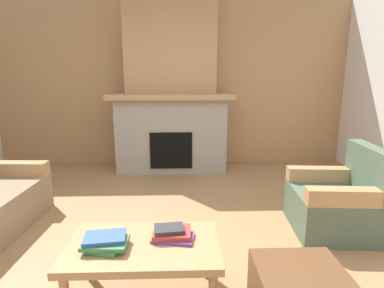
{
  "coord_description": "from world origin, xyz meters",
  "views": [
    {
      "loc": [
        0.16,
        -2.34,
        1.52
      ],
      "look_at": [
        0.27,
        0.95,
        0.77
      ],
      "focal_mm": 28.87,
      "sensor_mm": 36.0,
      "label": 1
    }
  ],
  "objects": [
    {
      "name": "coffee_table",
      "position": [
        -0.1,
        -0.49,
        0.38
      ],
      "size": [
        1.0,
        0.6,
        0.43
      ],
      "color": "tan",
      "rests_on": "ground"
    },
    {
      "name": "book_stack_center",
      "position": [
        0.09,
        -0.43,
        0.47
      ],
      "size": [
        0.3,
        0.24,
        0.08
      ],
      "color": "#7A3D84",
      "rests_on": "coffee_table"
    },
    {
      "name": "wall_back_wood_panel",
      "position": [
        0.0,
        3.0,
        1.35
      ],
      "size": [
        6.0,
        0.12,
        2.7
      ],
      "primitive_type": "cube",
      "color": "tan",
      "rests_on": "ground"
    },
    {
      "name": "armchair",
      "position": [
        1.7,
        0.43,
        0.29
      ],
      "size": [
        0.82,
        0.82,
        0.85
      ],
      "color": "#4C604C",
      "rests_on": "ground"
    },
    {
      "name": "fireplace",
      "position": [
        0.0,
        2.62,
        1.16
      ],
      "size": [
        1.9,
        0.82,
        2.7
      ],
      "color": "gray",
      "rests_on": "ground"
    },
    {
      "name": "book_stack_near_edge",
      "position": [
        -0.33,
        -0.54,
        0.47
      ],
      "size": [
        0.29,
        0.24,
        0.08
      ],
      "color": "#3D7F4C",
      "rests_on": "coffee_table"
    },
    {
      "name": "ground",
      "position": [
        0.0,
        0.0,
        0.0
      ],
      "size": [
        9.0,
        9.0,
        0.0
      ],
      "primitive_type": "plane",
      "color": "#9E754C"
    }
  ]
}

